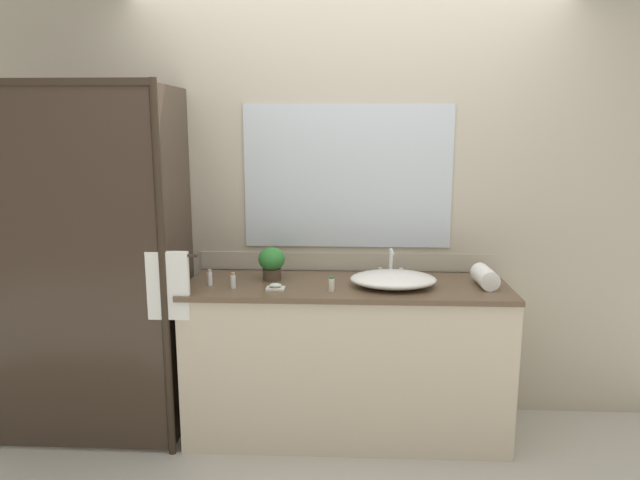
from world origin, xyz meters
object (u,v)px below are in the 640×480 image
object	(u,v)px
potted_plant	(272,262)
amenity_bottle_conditioner	(233,281)
faucet	(391,268)
rolled_towel_near_edge	(485,277)
amenity_bottle_body_wash	(331,284)
amenity_bottle_shampoo	(210,278)
sink_basin	(393,279)
soap_dish	(275,287)

from	to	relation	value
potted_plant	amenity_bottle_conditioner	size ratio (longest dim) A/B	2.17
faucet	rolled_towel_near_edge	size ratio (longest dim) A/B	0.79
amenity_bottle_conditioner	rolled_towel_near_edge	xyz separation A→B (m)	(1.38, 0.10, 0.01)
potted_plant	amenity_bottle_body_wash	world-z (taller)	potted_plant
amenity_bottle_shampoo	rolled_towel_near_edge	bearing A→B (deg)	2.03
potted_plant	amenity_bottle_shampoo	world-z (taller)	potted_plant
sink_basin	rolled_towel_near_edge	size ratio (longest dim) A/B	2.12
amenity_bottle_conditioner	sink_basin	bearing A→B (deg)	4.53
potted_plant	soap_dish	bearing A→B (deg)	-77.65
amenity_bottle_shampoo	amenity_bottle_body_wash	size ratio (longest dim) A/B	1.11
soap_dish	amenity_bottle_body_wash	world-z (taller)	amenity_bottle_body_wash
amenity_bottle_shampoo	amenity_bottle_conditioner	world-z (taller)	amenity_bottle_shampoo
faucet	amenity_bottle_body_wash	bearing A→B (deg)	-138.78
amenity_bottle_body_wash	amenity_bottle_conditioner	world-z (taller)	amenity_bottle_conditioner
amenity_bottle_shampoo	amenity_bottle_conditioner	distance (m)	0.15
amenity_bottle_body_wash	rolled_towel_near_edge	size ratio (longest dim) A/B	0.36
soap_dish	amenity_bottle_shampoo	world-z (taller)	amenity_bottle_shampoo
amenity_bottle_shampoo	amenity_bottle_conditioner	xyz separation A→B (m)	(0.14, -0.05, -0.00)
sink_basin	amenity_bottle_conditioner	world-z (taller)	amenity_bottle_conditioner
amenity_bottle_conditioner	amenity_bottle_shampoo	bearing A→B (deg)	161.74
sink_basin	faucet	bearing A→B (deg)	90.00
rolled_towel_near_edge	amenity_bottle_conditioner	bearing A→B (deg)	-175.86
soap_dish	sink_basin	bearing A→B (deg)	8.27
potted_plant	rolled_towel_near_edge	world-z (taller)	potted_plant
potted_plant	soap_dish	size ratio (longest dim) A/B	1.89
potted_plant	amenity_bottle_body_wash	distance (m)	0.42
soap_dish	faucet	bearing A→B (deg)	23.30
sink_basin	amenity_bottle_body_wash	xyz separation A→B (m)	(-0.34, -0.11, -0.00)
amenity_bottle_conditioner	amenity_bottle_body_wash	bearing A→B (deg)	-4.57
rolled_towel_near_edge	faucet	bearing A→B (deg)	163.25
amenity_bottle_body_wash	soap_dish	bearing A→B (deg)	176.37
soap_dish	potted_plant	bearing A→B (deg)	102.35
faucet	amenity_bottle_body_wash	xyz separation A→B (m)	(-0.34, -0.29, -0.02)
soap_dish	amenity_bottle_conditioner	size ratio (longest dim) A/B	1.15
faucet	amenity_bottle_shampoo	world-z (taller)	faucet
sink_basin	faucet	distance (m)	0.18
amenity_bottle_shampoo	amenity_bottle_conditioner	bearing A→B (deg)	-18.26
sink_basin	amenity_bottle_conditioner	distance (m)	0.88
faucet	soap_dish	size ratio (longest dim) A/B	1.76
soap_dish	rolled_towel_near_edge	world-z (taller)	rolled_towel_near_edge
faucet	amenity_bottle_conditioner	xyz separation A→B (m)	(-0.87, -0.25, -0.02)
faucet	amenity_bottle_shampoo	distance (m)	1.03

